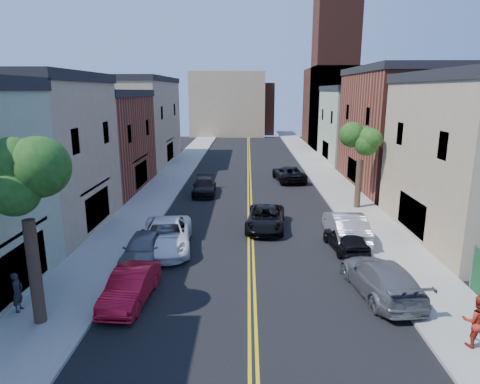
{
  "coord_description": "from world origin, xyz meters",
  "views": [
    {
      "loc": [
        -0.23,
        0.17,
        8.51
      ],
      "look_at": [
        -0.69,
        26.92,
        2.0
      ],
      "focal_mm": 31.22,
      "sensor_mm": 36.0,
      "label": 1
    }
  ],
  "objects_px": {
    "black_car_left": "(204,187)",
    "pedestrian_right": "(476,321)",
    "white_pickup": "(166,235)",
    "black_car_right": "(346,239)",
    "grey_car_right": "(381,278)",
    "pedestrian_left": "(17,292)",
    "red_sedan": "(130,286)",
    "silver_car_right": "(345,226)",
    "dark_car_right_far": "(289,173)",
    "black_suv_lane": "(266,218)",
    "grey_car_left": "(143,248)"
  },
  "relations": [
    {
      "from": "black_car_left",
      "to": "pedestrian_right",
      "type": "relative_size",
      "value": 2.53
    },
    {
      "from": "white_pickup",
      "to": "black_car_right",
      "type": "height_order",
      "value": "white_pickup"
    },
    {
      "from": "black_car_left",
      "to": "pedestrian_right",
      "type": "height_order",
      "value": "pedestrian_right"
    },
    {
      "from": "grey_car_right",
      "to": "pedestrian_left",
      "type": "height_order",
      "value": "pedestrian_left"
    },
    {
      "from": "pedestrian_right",
      "to": "black_car_right",
      "type": "bearing_deg",
      "value": -61.84
    },
    {
      "from": "red_sedan",
      "to": "silver_car_right",
      "type": "distance_m",
      "value": 12.9
    },
    {
      "from": "red_sedan",
      "to": "black_car_right",
      "type": "relative_size",
      "value": 1.06
    },
    {
      "from": "dark_car_right_far",
      "to": "black_suv_lane",
      "type": "xyz_separation_m",
      "value": [
        -2.85,
        -14.43,
        -0.05
      ]
    },
    {
      "from": "silver_car_right",
      "to": "pedestrian_right",
      "type": "relative_size",
      "value": 2.84
    },
    {
      "from": "grey_car_right",
      "to": "black_car_right",
      "type": "height_order",
      "value": "grey_car_right"
    },
    {
      "from": "black_car_left",
      "to": "black_suv_lane",
      "type": "relative_size",
      "value": 0.92
    },
    {
      "from": "dark_car_right_far",
      "to": "black_suv_lane",
      "type": "relative_size",
      "value": 1.06
    },
    {
      "from": "black_car_right",
      "to": "pedestrian_right",
      "type": "xyz_separation_m",
      "value": [
        2.24,
        -8.97,
        0.39
      ]
    },
    {
      "from": "white_pickup",
      "to": "grey_car_left",
      "type": "relative_size",
      "value": 1.33
    },
    {
      "from": "white_pickup",
      "to": "pedestrian_right",
      "type": "height_order",
      "value": "pedestrian_right"
    },
    {
      "from": "red_sedan",
      "to": "white_pickup",
      "type": "distance_m",
      "value": 5.91
    },
    {
      "from": "grey_car_left",
      "to": "pedestrian_left",
      "type": "bearing_deg",
      "value": -124.62
    },
    {
      "from": "black_car_right",
      "to": "pedestrian_left",
      "type": "height_order",
      "value": "pedestrian_left"
    },
    {
      "from": "red_sedan",
      "to": "pedestrian_left",
      "type": "relative_size",
      "value": 2.64
    },
    {
      "from": "pedestrian_left",
      "to": "grey_car_right",
      "type": "bearing_deg",
      "value": -86.05
    },
    {
      "from": "dark_car_right_far",
      "to": "white_pickup",
      "type": "bearing_deg",
      "value": 56.88
    },
    {
      "from": "black_car_left",
      "to": "grey_car_right",
      "type": "distance_m",
      "value": 19.95
    },
    {
      "from": "grey_car_left",
      "to": "dark_car_right_far",
      "type": "xyz_separation_m",
      "value": [
        9.3,
        19.79,
        0.0
      ]
    },
    {
      "from": "black_car_right",
      "to": "grey_car_left",
      "type": "bearing_deg",
      "value": 2.4
    },
    {
      "from": "black_car_right",
      "to": "dark_car_right_far",
      "type": "relative_size",
      "value": 0.74
    },
    {
      "from": "grey_car_right",
      "to": "silver_car_right",
      "type": "bearing_deg",
      "value": -97.54
    },
    {
      "from": "black_suv_lane",
      "to": "silver_car_right",
      "type": "bearing_deg",
      "value": -18.59
    },
    {
      "from": "black_suv_lane",
      "to": "white_pickup",
      "type": "bearing_deg",
      "value": -142.05
    },
    {
      "from": "dark_car_right_far",
      "to": "pedestrian_left",
      "type": "xyz_separation_m",
      "value": [
        -12.9,
        -24.98,
        0.19
      ]
    },
    {
      "from": "white_pickup",
      "to": "grey_car_right",
      "type": "height_order",
      "value": "white_pickup"
    },
    {
      "from": "grey_car_right",
      "to": "dark_car_right_far",
      "type": "xyz_separation_m",
      "value": [
        -1.7,
        23.12,
        -0.02
      ]
    },
    {
      "from": "black_car_left",
      "to": "grey_car_right",
      "type": "height_order",
      "value": "grey_car_right"
    },
    {
      "from": "grey_car_right",
      "to": "pedestrian_left",
      "type": "xyz_separation_m",
      "value": [
        -14.6,
        -1.86,
        0.18
      ]
    },
    {
      "from": "grey_car_left",
      "to": "pedestrian_right",
      "type": "height_order",
      "value": "pedestrian_right"
    },
    {
      "from": "black_suv_lane",
      "to": "pedestrian_right",
      "type": "bearing_deg",
      "value": -57.59
    },
    {
      "from": "red_sedan",
      "to": "pedestrian_left",
      "type": "bearing_deg",
      "value": -161.82
    },
    {
      "from": "black_car_right",
      "to": "silver_car_right",
      "type": "relative_size",
      "value": 0.76
    },
    {
      "from": "dark_car_right_far",
      "to": "pedestrian_right",
      "type": "distance_m",
      "value": 27.27
    },
    {
      "from": "red_sedan",
      "to": "white_pickup",
      "type": "height_order",
      "value": "white_pickup"
    },
    {
      "from": "dark_car_right_far",
      "to": "pedestrian_right",
      "type": "bearing_deg",
      "value": 89.61
    },
    {
      "from": "red_sedan",
      "to": "grey_car_left",
      "type": "xyz_separation_m",
      "value": [
        -0.49,
        4.14,
        0.06
      ]
    },
    {
      "from": "black_car_right",
      "to": "pedestrian_right",
      "type": "bearing_deg",
      "value": 97.19
    },
    {
      "from": "grey_car_left",
      "to": "grey_car_right",
      "type": "relative_size",
      "value": 0.83
    },
    {
      "from": "white_pickup",
      "to": "black_car_left",
      "type": "xyz_separation_m",
      "value": [
        0.83,
        12.55,
        -0.13
      ]
    },
    {
      "from": "white_pickup",
      "to": "dark_car_right_far",
      "type": "distance_m",
      "value": 19.92
    },
    {
      "from": "silver_car_right",
      "to": "grey_car_left",
      "type": "bearing_deg",
      "value": 16.97
    },
    {
      "from": "grey_car_right",
      "to": "silver_car_right",
      "type": "xyz_separation_m",
      "value": [
        0.0,
        6.67,
        0.1
      ]
    },
    {
      "from": "grey_car_right",
      "to": "black_suv_lane",
      "type": "relative_size",
      "value": 1.04
    },
    {
      "from": "white_pickup",
      "to": "silver_car_right",
      "type": "distance_m",
      "value": 10.28
    },
    {
      "from": "black_suv_lane",
      "to": "pedestrian_left",
      "type": "xyz_separation_m",
      "value": [
        -10.05,
        -10.55,
        0.24
      ]
    }
  ]
}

